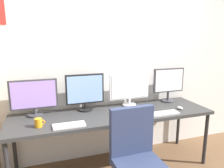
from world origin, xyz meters
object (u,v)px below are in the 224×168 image
at_px(coffee_mug, 39,123).
at_px(monitor_far_left, 34,96).
at_px(laptop_closed, 126,115).
at_px(desk, 113,117).
at_px(monitor_center_left, 85,91).
at_px(monitor_far_right, 169,83).
at_px(keyboard_left, 69,125).
at_px(keyboard_right, 164,113).
at_px(computer_mouse, 180,108).
at_px(monitor_center_right, 129,88).

bearing_deg(coffee_mug, monitor_far_left, 96.10).
relative_size(monitor_far_left, laptop_closed, 1.66).
relative_size(desk, monitor_far_left, 4.58).
relative_size(monitor_center_left, monitor_far_right, 1.00).
relative_size(laptop_closed, coffee_mug, 3.02).
height_order(monitor_center_left, keyboard_left, monitor_center_left).
bearing_deg(laptop_closed, keyboard_left, -164.50).
distance_m(monitor_center_left, coffee_mug, 0.69).
distance_m(monitor_far_left, monitor_center_left, 0.60).
xyz_separation_m(keyboard_right, laptop_closed, (-0.45, 0.10, 0.00)).
height_order(desk, monitor_center_left, monitor_center_left).
distance_m(monitor_far_left, keyboard_left, 0.60).
height_order(monitor_far_right, keyboard_left, monitor_far_right).
height_order(monitor_far_left, computer_mouse, monitor_far_left).
xyz_separation_m(keyboard_left, keyboard_right, (1.12, 0.00, 0.00)).
bearing_deg(monitor_far_left, laptop_closed, -18.81).
distance_m(monitor_center_right, keyboard_right, 0.56).
bearing_deg(monitor_center_left, monitor_far_left, 180.00).
xyz_separation_m(desk, keyboard_left, (-0.56, -0.23, 0.06)).
xyz_separation_m(monitor_center_left, keyboard_right, (0.86, -0.44, -0.24)).
bearing_deg(desk, monitor_center_right, 35.43).
bearing_deg(monitor_far_right, monitor_far_left, 180.00).
bearing_deg(monitor_far_right, coffee_mug, -168.50).
relative_size(monitor_center_right, coffee_mug, 5.17).
bearing_deg(keyboard_left, monitor_far_right, 16.90).
xyz_separation_m(monitor_center_left, computer_mouse, (1.16, -0.34, -0.23)).
relative_size(keyboard_left, keyboard_right, 0.91).
distance_m(monitor_far_right, coffee_mug, 1.80).
bearing_deg(keyboard_left, coffee_mug, 163.91).
relative_size(keyboard_right, laptop_closed, 1.14).
bearing_deg(keyboard_right, computer_mouse, 18.35).
distance_m(monitor_center_right, coffee_mug, 1.23).
bearing_deg(keyboard_right, desk, 157.67).
height_order(monitor_far_left, keyboard_right, monitor_far_left).
height_order(monitor_center_right, keyboard_right, monitor_center_right).
xyz_separation_m(monitor_far_left, monitor_far_right, (1.79, -0.00, 0.04)).
xyz_separation_m(computer_mouse, laptop_closed, (-0.75, 0.00, -0.00)).
relative_size(monitor_center_left, computer_mouse, 4.95).
xyz_separation_m(monitor_center_right, coffee_mug, (-1.16, -0.36, -0.20)).
relative_size(monitor_center_left, keyboard_right, 1.30).
height_order(monitor_far_left, monitor_center_right, monitor_center_right).
bearing_deg(desk, monitor_center_left, 144.57).
relative_size(monitor_center_right, computer_mouse, 5.71).
bearing_deg(coffee_mug, keyboard_right, -3.46).
bearing_deg(monitor_far_left, keyboard_right, -16.91).
bearing_deg(keyboard_right, monitor_far_right, 52.83).
bearing_deg(keyboard_right, keyboard_left, 180.00).
distance_m(monitor_center_left, laptop_closed, 0.58).
bearing_deg(coffee_mug, desk, 9.55).
height_order(desk, monitor_center_right, monitor_center_right).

